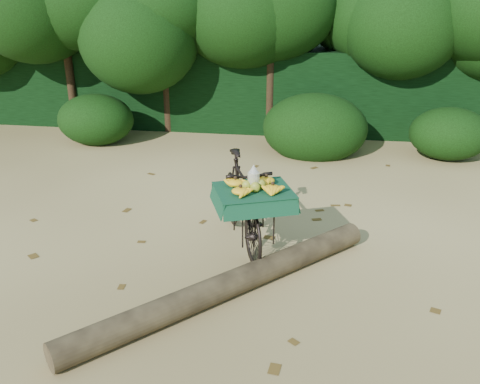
# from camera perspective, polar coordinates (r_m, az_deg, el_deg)

# --- Properties ---
(ground) EXTENTS (80.00, 80.00, 0.00)m
(ground) POSITION_cam_1_polar(r_m,az_deg,el_deg) (6.39, -6.32, -6.48)
(ground) COLOR tan
(ground) RESTS_ON ground
(vendor_bicycle) EXTENTS (1.33, 2.01, 1.16)m
(vendor_bicycle) POSITION_cam_1_polar(r_m,az_deg,el_deg) (6.26, 0.22, -1.00)
(vendor_bicycle) COLOR black
(vendor_bicycle) RESTS_ON ground
(fallen_log) EXTENTS (2.83, 2.98, 0.28)m
(fallen_log) POSITION_cam_1_polar(r_m,az_deg,el_deg) (5.43, -0.98, -10.23)
(fallen_log) COLOR brown
(fallen_log) RESTS_ON ground
(hedge_backdrop) EXTENTS (26.00, 1.80, 1.80)m
(hedge_backdrop) POSITION_cam_1_polar(r_m,az_deg,el_deg) (12.01, 1.38, 11.69)
(hedge_backdrop) COLOR black
(hedge_backdrop) RESTS_ON ground
(tree_row) EXTENTS (14.50, 2.00, 4.00)m
(tree_row) POSITION_cam_1_polar(r_m,az_deg,el_deg) (11.18, -2.58, 16.61)
(tree_row) COLOR black
(tree_row) RESTS_ON ground
(bush_clumps) EXTENTS (8.80, 1.70, 0.90)m
(bush_clumps) POSITION_cam_1_polar(r_m,az_deg,el_deg) (10.11, 2.66, 7.10)
(bush_clumps) COLOR black
(bush_clumps) RESTS_ON ground
(leaf_litter) EXTENTS (7.00, 7.30, 0.01)m
(leaf_litter) POSITION_cam_1_polar(r_m,az_deg,el_deg) (6.95, -4.94, -3.94)
(leaf_litter) COLOR #543D16
(leaf_litter) RESTS_ON ground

